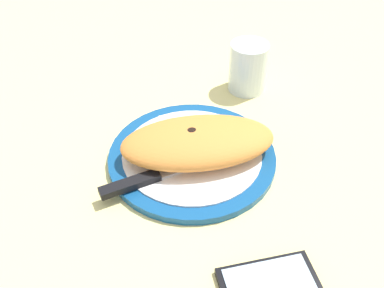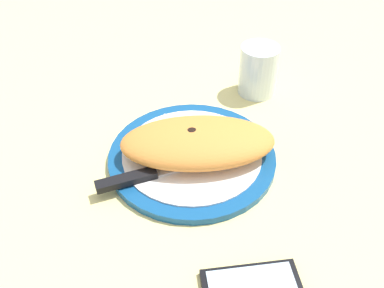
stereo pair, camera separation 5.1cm
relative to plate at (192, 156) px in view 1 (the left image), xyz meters
The scene contains 7 objects.
ground_plane 2.28cm from the plate, ahead, with size 150.00×150.00×3.00cm, color #E5D684.
plate is the anchor object (origin of this frame).
calzone 3.56cm from the plate, 164.18° to the right, with size 28.14×18.77×5.15cm.
fork 7.33cm from the plate, 90.11° to the right, with size 17.89×3.99×0.40cm.
knife 9.51cm from the plate, 48.34° to the left, with size 21.07×13.61×1.20cm.
smartphone 26.01cm from the plate, 117.76° to the left, with size 14.38×10.33×1.16cm.
water_glass 24.82cm from the plate, 112.53° to the right, with size 7.62×7.62×10.20cm.
Camera 1 is at (-4.80, 55.36, 52.80)cm, focal length 41.48 mm.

